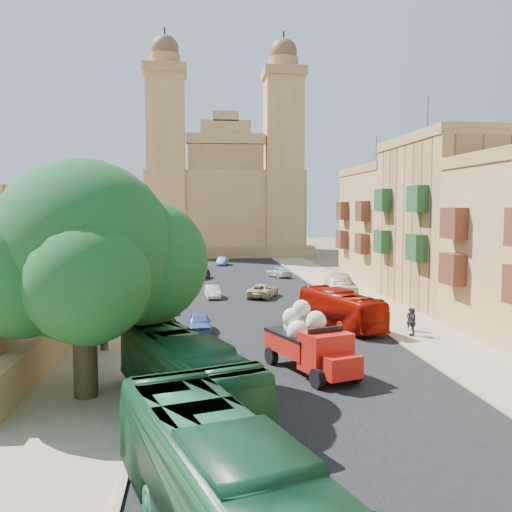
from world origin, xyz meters
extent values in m
plane|color=brown|center=(0.00, 0.00, 0.00)|extent=(260.00, 260.00, 0.00)
cube|color=black|center=(0.00, 30.00, 0.01)|extent=(14.00, 140.00, 0.01)
cube|color=#9C8666|center=(9.50, 30.00, 0.01)|extent=(5.00, 140.00, 0.01)
cube|color=#9C8666|center=(-9.50, 30.00, 0.01)|extent=(5.00, 140.00, 0.01)
cube|color=#9C8666|center=(7.00, 30.00, 0.06)|extent=(0.25, 140.00, 0.12)
cube|color=#9C8666|center=(-7.00, 30.00, 0.06)|extent=(0.25, 140.00, 0.12)
cube|color=#562B1C|center=(11.55, 14.92, 3.99)|extent=(0.90, 2.20, 2.00)
cube|color=#562B1C|center=(11.55, 14.92, 6.93)|extent=(0.90, 2.20, 2.00)
cube|color=tan|center=(16.00, 25.00, 6.50)|extent=(8.00, 14.00, 13.00)
cube|color=olive|center=(16.00, 25.00, 13.40)|extent=(8.20, 14.00, 0.80)
cylinder|color=black|center=(15.00, 27.80, 15.60)|extent=(0.06, 0.06, 3.60)
cube|color=#1D4A27|center=(11.55, 21.08, 4.94)|extent=(0.90, 2.20, 2.00)
cube|color=#1D4A27|center=(11.55, 28.92, 4.94)|extent=(0.90, 2.20, 2.00)
cube|color=#1D4A27|center=(11.55, 21.08, 8.58)|extent=(0.90, 2.20, 2.00)
cube|color=#1D4A27|center=(11.55, 28.92, 8.58)|extent=(0.90, 2.20, 2.00)
cube|color=#A67E4B|center=(16.00, 39.00, 5.75)|extent=(8.00, 14.00, 11.50)
cube|color=olive|center=(16.00, 39.00, 11.90)|extent=(8.20, 14.00, 0.80)
cylinder|color=black|center=(15.00, 41.80, 14.10)|extent=(0.06, 0.06, 3.60)
cube|color=#562B1C|center=(11.55, 35.08, 4.37)|extent=(0.90, 2.20, 2.00)
cube|color=#562B1C|center=(11.55, 42.92, 4.37)|extent=(0.90, 2.20, 2.00)
cube|color=#562B1C|center=(11.55, 35.08, 7.59)|extent=(0.90, 2.20, 2.00)
cube|color=#562B1C|center=(11.55, 42.92, 7.59)|extent=(0.90, 2.20, 2.00)
cube|color=#A67E4B|center=(-12.50, 20.00, 0.90)|extent=(1.00, 40.00, 1.80)
cube|color=tan|center=(-18.00, 44.00, 5.00)|extent=(10.00, 22.00, 10.00)
cube|color=#A67E4B|center=(0.00, 81.00, 7.00)|extent=(26.00, 20.00, 14.00)
cube|color=olive|center=(0.00, 70.50, 0.90)|extent=(28.00, 4.00, 1.80)
cube|color=olive|center=(0.00, 72.20, 10.00)|extent=(12.00, 2.00, 16.00)
cube|color=#A67E4B|center=(0.00, 72.20, 18.90)|extent=(12.60, 2.40, 1.60)
cube|color=#A67E4B|center=(0.00, 72.20, 20.60)|extent=(8.00, 2.00, 2.40)
cube|color=#A67E4B|center=(0.00, 72.20, 22.40)|extent=(4.00, 2.00, 1.60)
cube|color=#A67E4B|center=(-9.50, 73.50, 14.50)|extent=(6.00, 6.00, 29.00)
cube|color=olive|center=(-9.50, 73.50, 29.60)|extent=(6.80, 6.80, 1.40)
cylinder|color=olive|center=(-9.50, 73.50, 31.20)|extent=(4.80, 4.80, 1.80)
sphere|color=brown|center=(-9.50, 73.50, 33.00)|extent=(4.40, 4.40, 4.40)
cylinder|color=black|center=(-9.50, 73.50, 35.40)|extent=(0.28, 0.28, 1.80)
cube|color=#A67E4B|center=(9.50, 73.50, 14.50)|extent=(6.00, 6.00, 29.00)
cube|color=olive|center=(9.50, 73.50, 29.60)|extent=(6.80, 6.80, 1.40)
cylinder|color=olive|center=(9.50, 73.50, 31.20)|extent=(4.80, 4.80, 1.80)
sphere|color=brown|center=(9.50, 73.50, 33.00)|extent=(4.40, 4.40, 4.40)
cylinder|color=black|center=(9.50, 73.50, 35.40)|extent=(0.28, 0.28, 1.80)
cylinder|color=#392C1C|center=(-9.50, 4.00, 1.89)|extent=(0.99, 0.99, 3.78)
sphere|color=#0F3A19|center=(-9.50, 4.00, 6.17)|extent=(7.56, 7.56, 7.56)
sphere|color=#0F3A19|center=(-7.11, 5.19, 5.57)|extent=(5.57, 5.57, 5.57)
sphere|color=#0F3A19|center=(-11.69, 3.10, 5.37)|extent=(5.17, 5.17, 5.17)
sphere|color=#0F3A19|center=(-8.90, 1.61, 5.17)|extent=(4.77, 4.77, 4.77)
sphere|color=#0F3A19|center=(-10.59, 6.19, 6.96)|extent=(4.38, 4.38, 4.38)
cylinder|color=#392C1C|center=(-10.00, 12.00, 1.12)|extent=(0.44, 0.44, 2.24)
sphere|color=#0F3A19|center=(-10.00, 12.00, 3.39)|extent=(3.26, 3.26, 3.26)
cylinder|color=#392C1C|center=(-10.00, 24.00, 0.96)|extent=(0.44, 0.44, 1.92)
sphere|color=#0F3A19|center=(-10.00, 24.00, 2.89)|extent=(2.79, 2.79, 2.79)
cylinder|color=#392C1C|center=(-10.00, 36.00, 0.98)|extent=(0.44, 0.44, 1.97)
sphere|color=#0F3A19|center=(-10.00, 36.00, 2.97)|extent=(2.86, 2.86, 2.86)
cylinder|color=#392C1C|center=(-10.00, 48.00, 0.97)|extent=(0.44, 0.44, 1.94)
sphere|color=#0F3A19|center=(-10.00, 48.00, 2.93)|extent=(2.82, 2.82, 2.82)
cube|color=#B8160E|center=(0.24, 7.34, 1.24)|extent=(3.27, 4.09, 0.89)
cube|color=black|center=(0.24, 7.34, 1.73)|extent=(3.33, 4.16, 0.12)
cube|color=#B8160E|center=(1.02, 5.21, 1.34)|extent=(2.53, 2.30, 1.78)
cube|color=#B8160E|center=(1.43, 4.09, 0.94)|extent=(1.99, 1.69, 0.99)
cube|color=black|center=(1.02, 5.21, 2.03)|extent=(1.80, 0.74, 0.89)
cylinder|color=black|center=(0.40, 4.03, 0.45)|extent=(0.63, 0.96, 0.89)
cylinder|color=black|center=(2.26, 4.71, 0.45)|extent=(0.63, 0.96, 0.89)
cylinder|color=black|center=(-1.10, 8.12, 0.45)|extent=(0.63, 0.96, 0.89)
cylinder|color=black|center=(0.76, 8.80, 0.45)|extent=(0.63, 0.96, 0.89)
sphere|color=beige|center=(-0.02, 6.62, 1.98)|extent=(1.09, 1.09, 1.09)
sphere|color=beige|center=(0.80, 7.24, 1.98)|extent=(1.09, 1.09, 1.09)
sphere|color=beige|center=(0.03, 7.90, 1.98)|extent=(1.09, 1.09, 1.09)
sphere|color=beige|center=(-0.17, 7.30, 2.52)|extent=(0.99, 0.99, 0.99)
sphere|color=beige|center=(0.87, 6.63, 2.47)|extent=(0.99, 0.99, 0.99)
sphere|color=beige|center=(0.27, 7.25, 2.97)|extent=(0.89, 0.89, 0.89)
cube|color=#47541F|center=(5.35, 20.00, 0.89)|extent=(1.99, 4.34, 1.77)
cylinder|color=black|center=(4.47, 18.53, 0.35)|extent=(0.30, 0.72, 0.71)
cylinder|color=black|center=(6.15, 18.48, 0.35)|extent=(0.30, 0.72, 0.71)
cylinder|color=black|center=(4.56, 21.52, 0.35)|extent=(0.30, 0.72, 0.71)
cylinder|color=black|center=(6.23, 21.47, 0.35)|extent=(0.30, 0.72, 0.71)
imported|color=#154D29|center=(-4.26, -7.71, 1.55)|extent=(5.93, 11.41, 3.11)
imported|color=#1C592B|center=(-5.31, 1.90, 1.47)|extent=(6.14, 10.75, 2.95)
imported|color=#8E0B01|center=(4.69, 16.79, 1.21)|extent=(4.22, 8.91, 2.42)
imported|color=beige|center=(6.50, 24.00, 1.21)|extent=(3.46, 8.94, 2.43)
imported|color=#3F5FA7|center=(-4.68, 16.04, 0.62)|extent=(1.57, 3.68, 1.24)
imported|color=silver|center=(-3.43, 29.77, 0.55)|extent=(1.41, 3.40, 1.09)
imported|color=tan|center=(1.00, 29.65, 0.61)|extent=(3.51, 4.82, 1.22)
imported|color=#13213E|center=(-4.33, 43.65, 0.57)|extent=(2.42, 4.16, 1.13)
imported|color=#BCBCBC|center=(4.52, 44.09, 0.63)|extent=(2.90, 4.00, 1.27)
imported|color=#4576C6|center=(-1.26, 58.44, 0.56)|extent=(1.94, 3.58, 1.12)
imported|color=#252429|center=(8.79, 14.93, 0.76)|extent=(0.65, 0.53, 1.53)
imported|color=#313239|center=(8.43, 13.54, 0.87)|extent=(0.61, 1.08, 1.73)
camera|label=1|loc=(-4.85, -19.98, 7.91)|focal=40.00mm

